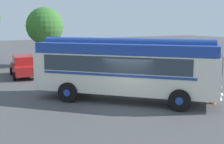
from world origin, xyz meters
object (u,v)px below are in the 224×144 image
at_px(car_near_left, 24,66).
at_px(car_mid_left, 58,63).
at_px(vintage_bus, 125,67).
at_px(traffic_cone, 213,98).

height_order(car_near_left, car_mid_left, same).
xyz_separation_m(vintage_bus, car_near_left, (-3.09, 10.34, -1.05)).
xyz_separation_m(car_near_left, traffic_cone, (6.88, -13.22, -0.57)).
xyz_separation_m(car_mid_left, traffic_cone, (3.84, -13.86, -0.57)).
bearing_deg(traffic_cone, car_mid_left, 105.47).
relative_size(car_mid_left, traffic_cone, 7.82).
xyz_separation_m(vintage_bus, car_mid_left, (-0.04, 10.99, -1.05)).
height_order(vintage_bus, traffic_cone, vintage_bus).
relative_size(car_near_left, traffic_cone, 7.94).
height_order(vintage_bus, car_near_left, vintage_bus).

